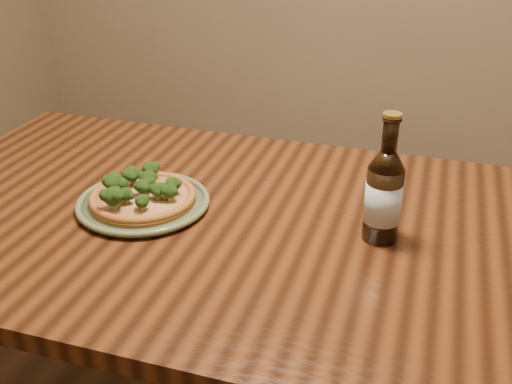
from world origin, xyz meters
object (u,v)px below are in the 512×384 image
(plate, at_px, (143,203))
(beer_bottle, at_px, (384,195))
(pizza, at_px, (142,195))
(table, at_px, (245,255))

(plate, xyz_separation_m, beer_bottle, (0.51, 0.03, 0.09))
(plate, distance_m, pizza, 0.02)
(table, relative_size, pizza, 6.91)
(pizza, bearing_deg, beer_bottle, 2.92)
(table, bearing_deg, pizza, -175.72)
(table, relative_size, plate, 5.49)
(plate, bearing_deg, beer_bottle, 2.82)
(table, bearing_deg, beer_bottle, 1.82)
(pizza, bearing_deg, table, 4.28)
(table, height_order, beer_bottle, beer_bottle)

